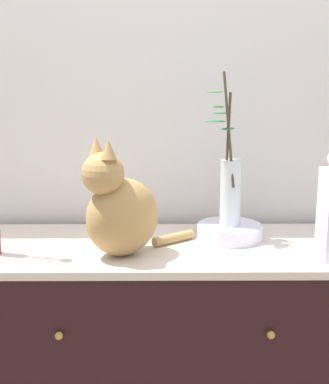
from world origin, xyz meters
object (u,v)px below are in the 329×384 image
Objects in this scene: sideboard at (165,363)px; bowl_porcelain at (229,232)px; vase_glass_clear at (230,186)px; cat_sitting at (120,209)px.

bowl_porcelain reaches higher than sideboard.
bowl_porcelain is at bearing 17.02° from sideboard.
sideboard is 0.66m from vase_glass_clear.
vase_glass_clear is at bearing 25.37° from cat_sitting.
cat_sitting is (-0.14, -0.10, 0.59)m from sideboard.
vase_glass_clear reaches higher than sideboard.
cat_sitting is 0.40m from vase_glass_clear.
cat_sitting is 0.74× the size of vase_glass_clear.
bowl_porcelain is 0.16m from vase_glass_clear.
bowl_porcelain is (0.36, 0.17, -0.12)m from cat_sitting.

